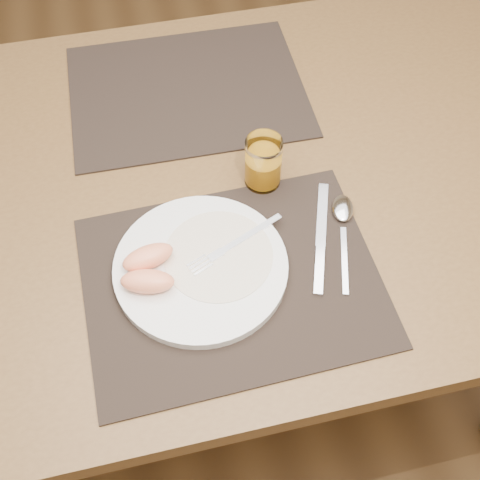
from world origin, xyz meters
name	(u,v)px	position (x,y,z in m)	size (l,w,h in m)	color
ground	(225,351)	(0.00, 0.00, 0.00)	(5.00, 5.00, 0.00)	#54391D
table	(218,203)	(0.00, 0.00, 0.67)	(1.40, 0.90, 0.75)	brown
placemat_near	(232,281)	(-0.02, -0.22, 0.75)	(0.45, 0.35, 0.00)	black
placemat_far	(187,91)	(-0.01, 0.22, 0.75)	(0.45, 0.35, 0.00)	black
plate	(201,267)	(-0.06, -0.19, 0.76)	(0.27, 0.27, 0.02)	white
plate_dressing	(218,255)	(-0.03, -0.18, 0.77)	(0.17, 0.17, 0.00)	white
fork	(228,248)	(-0.02, -0.17, 0.77)	(0.17, 0.09, 0.00)	silver
knife	(320,246)	(0.13, -0.19, 0.76)	(0.09, 0.21, 0.01)	silver
spoon	(343,216)	(0.18, -0.14, 0.76)	(0.08, 0.19, 0.01)	silver
juice_glass	(263,164)	(0.07, -0.04, 0.80)	(0.06, 0.06, 0.09)	white
grapefruit_wedges	(148,269)	(-0.14, -0.19, 0.79)	(0.09, 0.10, 0.03)	#FF9768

